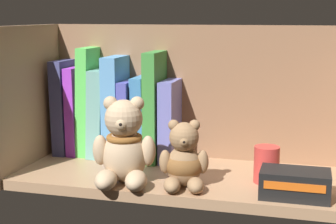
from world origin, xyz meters
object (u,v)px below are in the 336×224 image
object	(u,v)px
book_3	(103,112)
book_5	(132,118)
book_6	(144,117)
book_4	(118,106)
book_7	(157,105)
teddy_bear_larger	(124,147)
book_2	(89,101)
book_0	(67,106)
small_product_box	(295,184)
teddy_bear_smaller	(184,161)
pillar_candle	(266,164)
book_8	(172,120)
book_1	(78,110)

from	to	relation	value
book_3	book_5	xyz separation A→B (cm)	(6.86, 0.00, -1.08)
book_6	book_4	bearing A→B (deg)	180.00
book_7	teddy_bear_larger	bearing A→B (deg)	-93.42
book_2	book_0	bearing A→B (deg)	180.00
book_2	book_3	distance (cm)	4.02
book_2	book_5	distance (cm)	10.69
book_2	small_product_box	bearing A→B (deg)	-21.13
teddy_bear_larger	small_product_box	bearing A→B (deg)	0.94
book_2	teddy_bear_smaller	size ratio (longest dim) A/B	1.92
book_3	book_5	bearing A→B (deg)	0.00
book_3	pillar_candle	world-z (taller)	book_3
book_0	book_7	distance (cm)	21.62
book_2	book_7	world-z (taller)	book_2
book_5	small_product_box	distance (cm)	40.52
book_3	book_8	world-z (taller)	book_3
book_1	book_5	xyz separation A→B (cm)	(12.85, 0.00, -1.24)
teddy_bear_larger	teddy_bear_smaller	distance (cm)	11.53
book_7	teddy_bear_smaller	world-z (taller)	book_7
book_6	book_8	world-z (taller)	book_6
book_7	book_5	bearing A→B (deg)	180.00
book_4	teddy_bear_larger	distance (cm)	20.35
book_3	small_product_box	world-z (taller)	book_3
book_3	book_2	bearing A→B (deg)	180.00
small_product_box	book_2	bearing A→B (deg)	158.87
book_8	pillar_candle	distance (cm)	24.49
book_6	teddy_bear_smaller	xyz separation A→B (cm)	(13.27, -17.51, -4.10)
teddy_bear_smaller	book_8	bearing A→B (deg)	111.72
book_4	pillar_candle	world-z (taller)	book_4
book_8	teddy_bear_larger	xyz separation A→B (cm)	(-4.34, -18.29, -1.76)
book_8	book_2	bearing A→B (deg)	180.00
book_3	book_4	bearing A→B (deg)	0.00
book_0	book_8	xyz separation A→B (cm)	(24.83, 0.00, -1.81)
book_1	small_product_box	xyz separation A→B (cm)	(48.73, -17.78, -7.43)
book_0	book_4	xyz separation A→B (cm)	(12.59, 0.00, 0.58)
book_7	pillar_candle	size ratio (longest dim) A/B	3.39
book_8	teddy_bear_smaller	world-z (taller)	book_8
small_product_box	book_0	bearing A→B (deg)	161.00
book_0	book_2	size ratio (longest dim) A/B	0.88
book_2	book_8	xyz separation A→B (cm)	(19.21, 0.00, -3.26)
book_5	teddy_bear_smaller	xyz separation A→B (cm)	(16.05, -17.51, -3.68)
book_6	teddy_bear_larger	size ratio (longest dim) A/B	1.10
book_7	pillar_candle	world-z (taller)	book_7
book_4	book_7	bearing A→B (deg)	0.00
book_1	book_5	distance (cm)	12.91
book_1	book_2	distance (cm)	3.49
book_1	teddy_bear_larger	xyz separation A→B (cm)	(17.59, -18.29, -2.84)
book_3	teddy_bear_smaller	xyz separation A→B (cm)	(22.91, -17.51, -4.75)
teddy_bear_larger	teddy_bear_smaller	bearing A→B (deg)	3.92
book_4	book_8	xyz separation A→B (cm)	(12.24, 0.00, -2.39)
book_6	book_8	distance (cm)	6.30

